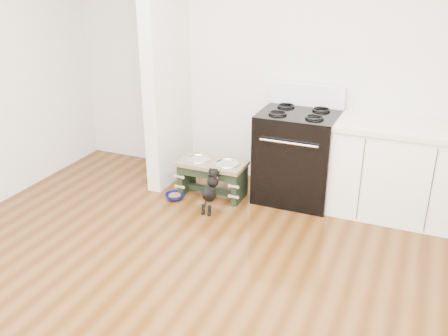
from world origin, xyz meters
TOP-DOWN VIEW (x-y plane):
  - ground at (0.00, 0.00)m, footprint 5.00×5.00m
  - room_shell at (0.00, 0.00)m, footprint 5.00×5.00m
  - partition_wall at (-1.18, 2.10)m, footprint 0.15×0.80m
  - oven_range at (0.25, 2.16)m, footprint 0.76×0.69m
  - cabinet_run at (1.23, 2.18)m, footprint 1.24×0.64m
  - dog_feeder at (-0.56, 1.86)m, footprint 0.69×0.37m
  - puppy at (-0.44, 1.54)m, footprint 0.12×0.35m
  - floor_bowl at (-0.88, 1.63)m, footprint 0.25×0.25m

SIDE VIEW (x-z plane):
  - ground at x=0.00m, z-range 0.00..0.00m
  - floor_bowl at x=-0.88m, z-range 0.00..0.06m
  - puppy at x=-0.44m, z-range 0.02..0.44m
  - dog_feeder at x=-0.56m, z-range 0.07..0.47m
  - cabinet_run at x=1.23m, z-range 0.00..0.91m
  - oven_range at x=0.25m, z-range -0.09..1.05m
  - partition_wall at x=-1.18m, z-range 0.00..2.70m
  - room_shell at x=0.00m, z-range -0.88..4.12m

